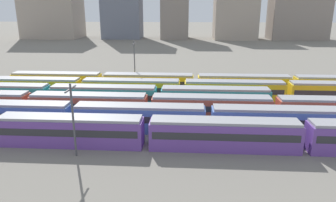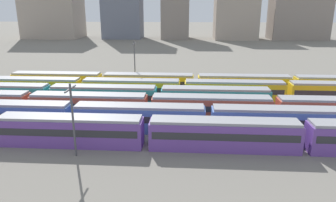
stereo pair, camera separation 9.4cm
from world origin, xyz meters
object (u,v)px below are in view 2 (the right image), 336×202
object	(u,v)px
train_track_1	(140,118)
train_track_3	(104,96)
train_track_0	(304,136)
train_track_4	(234,91)
train_track_5	(196,83)
train_track_2	(149,106)
catenary_pole_1	(135,62)
catenary_pole_2	(73,116)

from	to	relation	value
train_track_1	train_track_3	xyz separation A→B (m)	(-7.77, 10.40, 0.00)
train_track_0	train_track_4	distance (m)	21.52
train_track_1	train_track_5	world-z (taller)	same
train_track_1	train_track_5	bearing A→B (deg)	68.75
train_track_2	train_track_4	world-z (taller)	same
train_track_2	catenary_pole_1	distance (m)	19.39
train_track_5	catenary_pole_1	bearing A→B (deg)	167.89
train_track_2	train_track_3	world-z (taller)	same
train_track_2	train_track_4	size ratio (longest dim) A/B	0.80
train_track_1	train_track_5	xyz separation A→B (m)	(8.09, 20.80, 0.00)
train_track_0	train_track_2	world-z (taller)	same
train_track_1	train_track_4	bearing A→B (deg)	46.16
catenary_pole_1	catenary_pole_2	size ratio (longest dim) A/B	1.15
catenary_pole_2	train_track_2	bearing A→B (deg)	62.59
train_track_1	catenary_pole_2	distance (m)	10.76
catenary_pole_2	train_track_4	bearing A→B (deg)	48.30
train_track_1	train_track_4	size ratio (longest dim) A/B	0.60
train_track_1	train_track_4	distance (m)	21.63
train_track_3	train_track_1	bearing A→B (deg)	-53.25
train_track_3	catenary_pole_1	bearing A→B (deg)	76.19
train_track_5	train_track_3	bearing A→B (deg)	-146.74
train_track_1	train_track_4	xyz separation A→B (m)	(14.98, 15.60, 0.00)
train_track_4	train_track_0	bearing A→B (deg)	-75.13
catenary_pole_1	train_track_2	bearing A→B (deg)	-74.00
train_track_5	catenary_pole_1	world-z (taller)	catenary_pole_1
train_track_3	train_track_5	xyz separation A→B (m)	(15.86, 10.40, 0.00)
train_track_3	catenary_pole_1	distance (m)	13.98
train_track_3	train_track_4	bearing A→B (deg)	12.88
train_track_4	catenary_pole_1	distance (m)	21.37
catenary_pole_1	catenary_pole_2	xyz separation A→B (m)	(-1.72, -31.75, -0.69)
train_track_5	train_track_2	bearing A→B (deg)	-115.32
train_track_1	train_track_3	bearing A→B (deg)	126.75
train_track_3	catenary_pole_1	size ratio (longest dim) A/B	5.59
catenary_pole_2	train_track_3	bearing A→B (deg)	94.60
catenary_pole_1	catenary_pole_2	bearing A→B (deg)	-93.10
train_track_0	train_track_1	distance (m)	21.15
train_track_3	train_track_5	bearing A→B (deg)	33.26
catenary_pole_1	train_track_4	bearing A→B (deg)	-22.06
train_track_0	catenary_pole_1	bearing A→B (deg)	131.10
catenary_pole_1	train_track_3	bearing A→B (deg)	-103.81
train_track_4	catenary_pole_1	world-z (taller)	catenary_pole_1
train_track_2	train_track_3	bearing A→B (deg)	148.46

